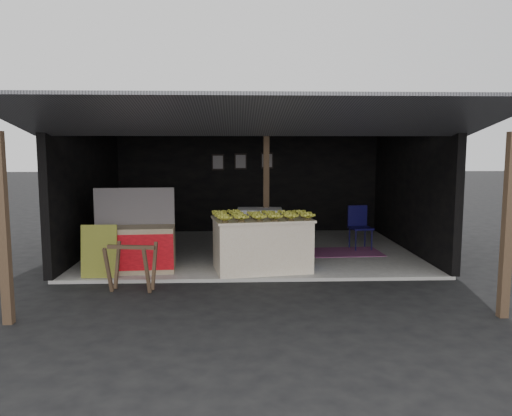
{
  "coord_description": "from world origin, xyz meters",
  "views": [
    {
      "loc": [
        -0.31,
        -8.33,
        2.29
      ],
      "look_at": [
        0.07,
        1.49,
        1.1
      ],
      "focal_mm": 35.0,
      "sensor_mm": 36.0,
      "label": 1
    }
  ],
  "objects_px": {
    "sawhorse": "(132,262)",
    "water_barrel": "(304,253)",
    "white_crate": "(260,233)",
    "plastic_chair": "(359,223)",
    "neighbor_stall": "(134,246)",
    "banana_table": "(262,244)"
  },
  "relations": [
    {
      "from": "white_crate",
      "to": "sawhorse",
      "type": "bearing_deg",
      "value": -132.41
    },
    {
      "from": "white_crate",
      "to": "neighbor_stall",
      "type": "distance_m",
      "value": 2.56
    },
    {
      "from": "banana_table",
      "to": "sawhorse",
      "type": "bearing_deg",
      "value": -161.86
    },
    {
      "from": "banana_table",
      "to": "plastic_chair",
      "type": "xyz_separation_m",
      "value": [
        2.26,
        1.9,
        0.08
      ]
    },
    {
      "from": "neighbor_stall",
      "to": "plastic_chair",
      "type": "relative_size",
      "value": 1.58
    },
    {
      "from": "water_barrel",
      "to": "neighbor_stall",
      "type": "bearing_deg",
      "value": -175.91
    },
    {
      "from": "water_barrel",
      "to": "plastic_chair",
      "type": "height_order",
      "value": "plastic_chair"
    },
    {
      "from": "white_crate",
      "to": "sawhorse",
      "type": "xyz_separation_m",
      "value": [
        -2.14,
        -2.17,
        -0.08
      ]
    },
    {
      "from": "banana_table",
      "to": "water_barrel",
      "type": "distance_m",
      "value": 0.86
    },
    {
      "from": "neighbor_stall",
      "to": "water_barrel",
      "type": "height_order",
      "value": "neighbor_stall"
    },
    {
      "from": "banana_table",
      "to": "plastic_chair",
      "type": "distance_m",
      "value": 2.95
    },
    {
      "from": "plastic_chair",
      "to": "banana_table",
      "type": "bearing_deg",
      "value": -148.81
    },
    {
      "from": "sawhorse",
      "to": "water_barrel",
      "type": "bearing_deg",
      "value": 32.93
    },
    {
      "from": "neighbor_stall",
      "to": "banana_table",
      "type": "bearing_deg",
      "value": -4.17
    },
    {
      "from": "white_crate",
      "to": "water_barrel",
      "type": "xyz_separation_m",
      "value": [
        0.79,
        -0.83,
        -0.24
      ]
    },
    {
      "from": "sawhorse",
      "to": "water_barrel",
      "type": "relative_size",
      "value": 1.5
    },
    {
      "from": "sawhorse",
      "to": "water_barrel",
      "type": "distance_m",
      "value": 3.23
    },
    {
      "from": "white_crate",
      "to": "plastic_chair",
      "type": "height_order",
      "value": "white_crate"
    },
    {
      "from": "white_crate",
      "to": "sawhorse",
      "type": "height_order",
      "value": "white_crate"
    },
    {
      "from": "white_crate",
      "to": "water_barrel",
      "type": "distance_m",
      "value": 1.17
    },
    {
      "from": "neighbor_stall",
      "to": "water_barrel",
      "type": "xyz_separation_m",
      "value": [
        3.12,
        0.22,
        -0.2
      ]
    },
    {
      "from": "neighbor_stall",
      "to": "plastic_chair",
      "type": "height_order",
      "value": "neighbor_stall"
    }
  ]
}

